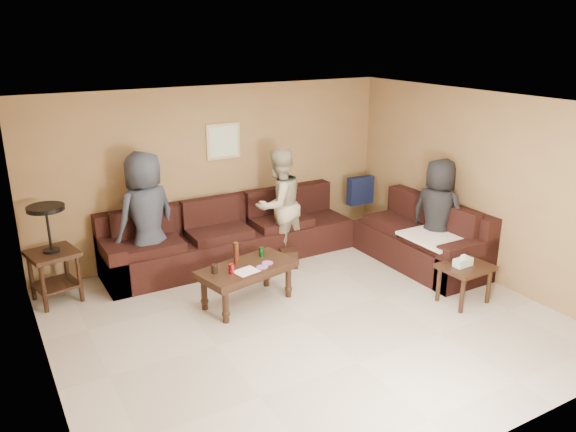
% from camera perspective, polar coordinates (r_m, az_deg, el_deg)
% --- Properties ---
extents(room, '(5.60, 5.50, 2.50)m').
position_cam_1_polar(room, '(6.08, 1.95, 3.34)').
color(room, '#B7AD9B').
rests_on(room, ground).
extents(sectional_sofa, '(4.65, 2.90, 0.97)m').
position_cam_1_polar(sectional_sofa, '(8.13, 1.10, -2.58)').
color(sectional_sofa, black).
rests_on(sectional_sofa, ground).
extents(coffee_table, '(1.30, 0.84, 0.78)m').
position_cam_1_polar(coffee_table, '(6.93, -4.23, -5.66)').
color(coffee_table, black).
rests_on(coffee_table, ground).
extents(end_table_left, '(0.64, 0.64, 1.25)m').
position_cam_1_polar(end_table_left, '(7.46, -22.87, -3.41)').
color(end_table_left, black).
rests_on(end_table_left, ground).
extents(side_table_right, '(0.63, 0.52, 0.64)m').
position_cam_1_polar(side_table_right, '(7.26, 17.52, -5.30)').
color(side_table_right, black).
rests_on(side_table_right, ground).
extents(waste_bin, '(0.28, 0.28, 0.26)m').
position_cam_1_polar(waste_bin, '(8.04, 0.09, -4.33)').
color(waste_bin, black).
rests_on(waste_bin, ground).
extents(wall_art, '(0.52, 0.04, 0.52)m').
position_cam_1_polar(wall_art, '(8.27, -6.60, 7.56)').
color(wall_art, tan).
rests_on(wall_art, ground).
extents(person_left, '(1.00, 0.81, 1.77)m').
position_cam_1_polar(person_left, '(7.62, -14.17, -0.16)').
color(person_left, '#2C313D').
rests_on(person_left, ground).
extents(person_middle, '(0.92, 0.79, 1.65)m').
position_cam_1_polar(person_middle, '(8.14, -0.92, 1.14)').
color(person_middle, tan).
rests_on(person_middle, ground).
extents(person_right, '(0.73, 0.90, 1.59)m').
position_cam_1_polar(person_right, '(8.05, 14.93, 0.10)').
color(person_right, black).
rests_on(person_right, ground).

